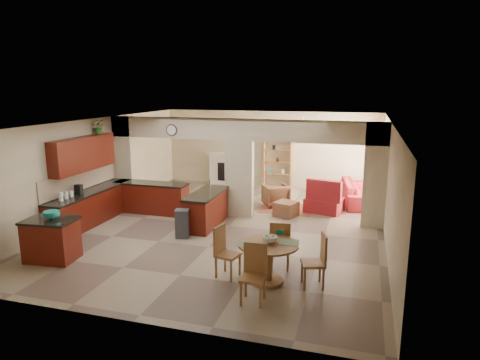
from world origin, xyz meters
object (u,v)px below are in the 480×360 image
(kitchen_island, at_px, (51,240))
(sofa, at_px, (359,192))
(armchair, at_px, (276,195))
(dining_table, at_px, (268,257))

(kitchen_island, height_order, sofa, kitchen_island)
(sofa, distance_m, armchair, 2.72)
(kitchen_island, relative_size, dining_table, 0.98)
(kitchen_island, distance_m, dining_table, 4.72)
(kitchen_island, relative_size, sofa, 0.47)
(dining_table, bearing_deg, armchair, 100.18)
(sofa, bearing_deg, armchair, 104.90)
(sofa, xyz_separation_m, armchair, (-2.50, -1.08, -0.01))
(armchair, bearing_deg, sofa, 172.97)
(dining_table, bearing_deg, kitchen_island, -176.98)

